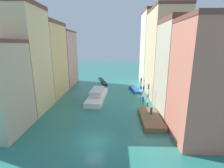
{
  "coord_description": "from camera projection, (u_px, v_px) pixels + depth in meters",
  "views": [
    {
      "loc": [
        2.85,
        -18.62,
        12.32
      ],
      "look_at": [
        1.5,
        25.02,
        1.5
      ],
      "focal_mm": 26.06,
      "sensor_mm": 36.0,
      "label": 1
    }
  ],
  "objects": [
    {
      "name": "mooring_pole_0",
      "position": [
        148.0,
        95.0,
        32.02
      ],
      "size": [
        0.27,
        0.27,
        4.88
      ],
      "color": "#1E479E",
      "rests_on": "ground"
    },
    {
      "name": "building_right_3",
      "position": [
        154.0,
        49.0,
        48.3
      ],
      "size": [
        6.86,
        9.9,
        21.61
      ],
      "color": "beige",
      "rests_on": "ground"
    },
    {
      "name": "mooring_pole_1",
      "position": [
        144.0,
        91.0,
        34.87
      ],
      "size": [
        0.28,
        0.28,
        5.06
      ],
      "color": "#1E479E",
      "rests_on": "ground"
    },
    {
      "name": "building_right_2",
      "position": [
        164.0,
        54.0,
        37.6
      ],
      "size": [
        6.86,
        12.14,
        20.0
      ],
      "color": "beige",
      "rests_on": "ground"
    },
    {
      "name": "building_left_3",
      "position": [
        62.0,
        58.0,
        49.1
      ],
      "size": [
        6.86,
        10.77,
        16.1
      ],
      "color": "tan",
      "rests_on": "ground"
    },
    {
      "name": "gondola_black",
      "position": [
        103.0,
        81.0,
        53.73
      ],
      "size": [
        3.9,
        10.63,
        0.49
      ],
      "color": "black",
      "rests_on": "ground"
    },
    {
      "name": "building_right_0",
      "position": [
        204.0,
        82.0,
        20.12
      ],
      "size": [
        6.86,
        7.43,
        15.49
      ],
      "color": "#C6705B",
      "rests_on": "ground"
    },
    {
      "name": "mooring_pole_3",
      "position": [
        141.0,
        86.0,
        39.24
      ],
      "size": [
        0.33,
        0.33,
        4.59
      ],
      "color": "#1E479E",
      "rests_on": "ground"
    },
    {
      "name": "waterfront_dock",
      "position": [
        151.0,
        118.0,
        26.72
      ],
      "size": [
        3.2,
        7.99,
        0.79
      ],
      "color": "brown",
      "rests_on": "ground"
    },
    {
      "name": "motorboat_0",
      "position": [
        135.0,
        90.0,
        43.61
      ],
      "size": [
        3.04,
        6.18,
        0.67
      ],
      "color": "#234C93",
      "rests_on": "ground"
    },
    {
      "name": "vaporetto_white",
      "position": [
        97.0,
        95.0,
        37.15
      ],
      "size": [
        4.08,
        12.28,
        2.35
      ],
      "color": "white",
      "rests_on": "ground"
    },
    {
      "name": "person_on_dock",
      "position": [
        151.0,
        111.0,
        27.22
      ],
      "size": [
        0.36,
        0.36,
        1.37
      ],
      "color": "#234C93",
      "rests_on": "waterfront_dock"
    },
    {
      "name": "mooring_pole_2",
      "position": [
        143.0,
        90.0,
        36.85
      ],
      "size": [
        0.32,
        0.32,
        4.01
      ],
      "color": "#1E479E",
      "rests_on": "ground"
    },
    {
      "name": "building_left_2",
      "position": [
        47.0,
        60.0,
        38.25
      ],
      "size": [
        6.86,
        10.66,
        17.29
      ],
      "color": "#DBB77A",
      "rests_on": "ground"
    },
    {
      "name": "ground_plane",
      "position": [
        107.0,
        90.0,
        44.89
      ],
      "size": [
        154.0,
        154.0,
        0.0
      ],
      "primitive_type": "plane",
      "color": "#28756B"
    },
    {
      "name": "mooring_pole_4",
      "position": [
        140.0,
        86.0,
        41.04
      ],
      "size": [
        0.35,
        0.35,
        3.84
      ],
      "color": "#1E479E",
      "rests_on": "ground"
    },
    {
      "name": "building_right_1",
      "position": [
        180.0,
        68.0,
        27.87
      ],
      "size": [
        6.86,
        8.64,
        16.47
      ],
      "color": "#BCB299",
      "rests_on": "ground"
    },
    {
      "name": "building_left_1",
      "position": [
        24.0,
        60.0,
        28.98
      ],
      "size": [
        6.86,
        8.09,
        18.98
      ],
      "color": "beige",
      "rests_on": "ground"
    }
  ]
}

